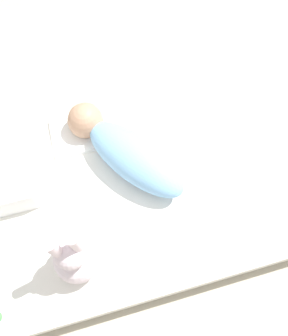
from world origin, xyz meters
TOP-DOWN VIEW (x-y plane):
  - ground_plane at (0.00, 0.00)m, footprint 12.00×12.00m
  - bed_mattress at (0.00, 0.00)m, footprint 1.55×0.77m
  - burp_cloth at (-0.21, 0.27)m, footprint 0.23×0.18m
  - swaddled_baby at (-0.07, 0.12)m, footprint 0.40×0.49m
  - bunny_plush at (-0.31, -0.22)m, footprint 0.15×0.15m

SIDE VIEW (x-z plane):
  - ground_plane at x=0.00m, z-range 0.00..0.00m
  - bed_mattress at x=0.00m, z-range 0.00..0.17m
  - burp_cloth at x=-0.21m, z-range 0.17..0.19m
  - swaddled_baby at x=-0.07m, z-range 0.17..0.31m
  - bunny_plush at x=-0.31m, z-range 0.12..0.44m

